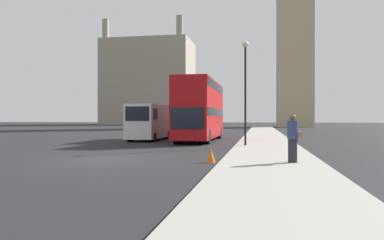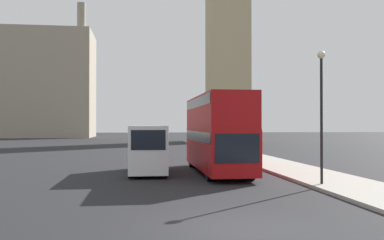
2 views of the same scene
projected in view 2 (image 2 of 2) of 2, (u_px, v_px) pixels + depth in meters
name	position (u px, v px, depth m)	size (l,w,h in m)	color
ground_plane	(234.00, 228.00, 11.63)	(300.00, 300.00, 0.00)	black
building_block_distant	(38.00, 85.00, 97.68)	(24.82, 15.35, 29.34)	#9E937F
red_double_decker_bus	(217.00, 131.00, 24.97)	(2.46, 10.20, 4.47)	#A80F11
white_van	(147.00, 148.00, 24.56)	(2.09, 5.95, 2.75)	white
street_lamp	(321.00, 97.00, 19.26)	(0.36, 0.36, 6.00)	black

